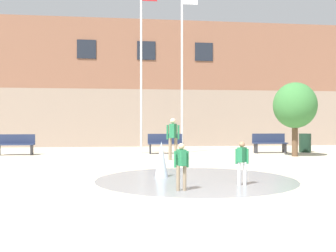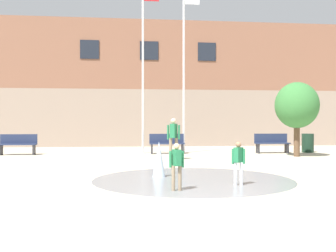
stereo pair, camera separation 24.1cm
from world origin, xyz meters
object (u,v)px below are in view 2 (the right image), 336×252
at_px(adult_near_bench, 174,135).
at_px(child_running, 238,160).
at_px(flagpole_right, 184,64).
at_px(park_bench_left_of_flagpoles, 167,143).
at_px(park_bench_center, 272,143).
at_px(street_tree_near_building, 297,106).
at_px(child_in_fountain, 177,163).
at_px(trash_can, 308,143).
at_px(park_bench_far_left, 18,144).
at_px(flagpole_left, 144,63).

xyz_separation_m(adult_near_bench, child_running, (0.70, -6.28, -0.35)).
bearing_deg(flagpole_right, child_running, -91.43).
xyz_separation_m(park_bench_left_of_flagpoles, child_running, (0.63, -9.35, 0.10)).
distance_m(park_bench_center, street_tree_near_building, 2.58).
height_order(adult_near_bench, street_tree_near_building, street_tree_near_building).
xyz_separation_m(child_running, flagpole_right, (0.24, 9.76, 3.60)).
distance_m(child_in_fountain, street_tree_near_building, 9.99).
xyz_separation_m(park_bench_center, trash_can, (1.87, 0.23, -0.03)).
xyz_separation_m(flagpole_right, trash_can, (5.92, -0.37, -3.73)).
relative_size(park_bench_far_left, flagpole_right, 0.20).
bearing_deg(child_running, park_bench_far_left, 86.26).
relative_size(park_bench_center, child_running, 1.62).
bearing_deg(street_tree_near_building, park_bench_far_left, 169.72).
height_order(park_bench_center, flagpole_left, flagpole_left).
xyz_separation_m(adult_near_bench, child_in_fountain, (-0.77, -6.83, -0.35)).
bearing_deg(park_bench_left_of_flagpoles, street_tree_near_building, -22.21).
relative_size(park_bench_far_left, child_in_fountain, 1.62).
relative_size(adult_near_bench, child_running, 1.61).
distance_m(adult_near_bench, street_tree_near_building, 5.54).
relative_size(park_bench_center, trash_can, 1.78).
relative_size(adult_near_bench, trash_can, 1.77).
height_order(flagpole_left, flagpole_right, flagpole_left).
xyz_separation_m(child_running, flagpole_left, (-1.68, 9.76, 3.64)).
xyz_separation_m(adult_near_bench, flagpole_left, (-0.98, 3.48, 3.29)).
distance_m(park_bench_left_of_flagpoles, flagpole_right, 3.82).
distance_m(park_bench_far_left, adult_near_bench, 7.25).
height_order(child_in_fountain, flagpole_left, flagpole_left).
xyz_separation_m(child_in_fountain, flagpole_left, (-0.21, 10.31, 3.64)).
bearing_deg(child_in_fountain, trash_can, -58.36).
height_order(park_bench_far_left, child_in_fountain, child_in_fountain).
bearing_deg(child_in_fountain, park_bench_center, -51.51).
height_order(park_bench_center, child_running, child_running).
height_order(child_in_fountain, street_tree_near_building, street_tree_near_building).
bearing_deg(child_in_fountain, flagpole_right, -30.27).
xyz_separation_m(park_bench_left_of_flagpoles, street_tree_near_building, (5.25, -2.15, 1.66)).
xyz_separation_m(flagpole_left, trash_can, (7.84, -0.37, -3.77)).
bearing_deg(child_running, trash_can, 15.24).
xyz_separation_m(park_bench_center, child_running, (-4.29, -9.16, 0.10)).
bearing_deg(park_bench_far_left, flagpole_left, 4.09).
relative_size(park_bench_left_of_flagpoles, flagpole_left, 0.20).
xyz_separation_m(trash_can, street_tree_near_building, (-1.54, -2.18, 1.69)).
bearing_deg(flagpole_left, child_in_fountain, -88.83).
height_order(child_running, street_tree_near_building, street_tree_near_building).
bearing_deg(park_bench_left_of_flagpoles, flagpole_right, 25.00).
bearing_deg(park_bench_center, child_in_fountain, -120.68).
distance_m(adult_near_bench, flagpole_right, 4.85).
distance_m(child_running, trash_can, 11.23).
bearing_deg(flagpole_right, adult_near_bench, -105.13).
bearing_deg(child_running, child_in_fountain, 159.12).
bearing_deg(trash_can, flagpole_right, 176.43).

